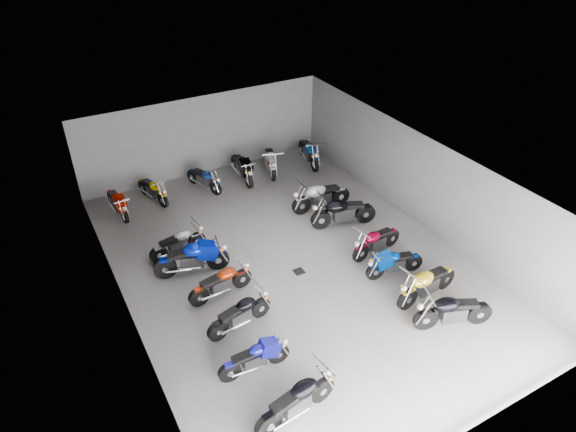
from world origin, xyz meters
name	(u,v)px	position (x,y,z in m)	size (l,w,h in m)	color
ground	(291,263)	(0.00, 0.00, 0.00)	(14.00, 14.00, 0.00)	gray
wall_back	(204,135)	(0.00, 7.00, 1.60)	(10.00, 0.10, 3.20)	slate
wall_left	(122,273)	(-5.00, 0.00, 1.60)	(0.10, 14.00, 3.20)	slate
wall_right	(420,180)	(5.00, 0.00, 1.60)	(0.10, 14.00, 3.20)	slate
ceiling	(291,172)	(0.00, 0.00, 3.22)	(10.00, 14.00, 0.04)	black
drain_grate	(299,271)	(0.00, -0.50, 0.01)	(0.32, 0.32, 0.01)	black
motorcycle_left_a	(297,401)	(-2.59, -4.84, 0.51)	(2.13, 0.51, 0.94)	black
motorcycle_left_b	(255,358)	(-2.83, -3.25, 0.44)	(1.85, 0.38, 0.81)	black
motorcycle_left_c	(240,314)	(-2.53, -1.74, 0.47)	(1.96, 0.51, 0.86)	black
motorcycle_left_d	(221,282)	(-2.47, -0.33, 0.48)	(1.99, 0.44, 0.87)	black
motorcycle_left_e	(192,258)	(-2.83, 1.04, 0.55)	(2.26, 0.71, 1.01)	black
motorcycle_left_f	(178,243)	(-2.90, 2.12, 0.45)	(1.89, 0.42, 0.83)	black
motorcycle_right_a	(452,311)	(2.39, -4.44, 0.52)	(2.10, 0.90, 0.96)	black
motorcycle_right_b	(427,284)	(2.55, -3.27, 0.53)	(2.22, 0.49, 0.97)	black
motorcycle_right_c	(394,263)	(2.42, -2.01, 0.45)	(1.88, 0.48, 0.83)	black
motorcycle_right_d	(376,241)	(2.60, -0.88, 0.48)	(1.99, 0.48, 0.87)	black
motorcycle_right_e	(343,212)	(2.58, 0.95, 0.56)	(2.28, 0.76, 1.02)	black
motorcycle_right_f	(320,196)	(2.48, 2.23, 0.55)	(2.30, 0.49, 1.01)	black
motorcycle_back_a	(117,203)	(-4.00, 5.46, 0.47)	(0.43, 1.95, 0.86)	black
motorcycle_back_b	(153,190)	(-2.61, 5.77, 0.46)	(0.62, 1.88, 0.84)	black
motorcycle_back_c	(204,179)	(-0.64, 5.63, 0.46)	(0.74, 1.86, 0.84)	black
motorcycle_back_d	(242,167)	(0.96, 5.63, 0.53)	(0.48, 2.21, 0.97)	black
motorcycle_back_e	(271,161)	(2.23, 5.61, 0.51)	(0.87, 2.06, 0.94)	black
motorcycle_back_f	(309,152)	(3.99, 5.52, 0.53)	(0.64, 2.19, 0.97)	black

